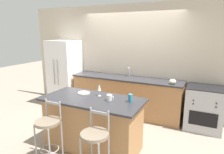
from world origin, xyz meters
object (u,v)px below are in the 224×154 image
object	(u,v)px
bar_stool_near	(48,128)
tumbler_cup	(130,98)
oven_range	(204,108)
dinner_plate	(84,93)
coffee_mug	(109,98)
bar_stool_far	(95,142)
pumpkin_decoration	(173,81)
wine_glass	(99,88)
refrigerator	(65,73)

from	to	relation	value
bar_stool_near	tumbler_cup	distance (m)	1.37
oven_range	bar_stool_near	distance (m)	3.13
dinner_plate	oven_range	bearing A→B (deg)	35.52
oven_range	coffee_mug	xyz separation A→B (m)	(-1.43, -1.60, 0.51)
bar_stool_near	bar_stool_far	distance (m)	0.85
oven_range	tumbler_cup	size ratio (longest dim) A/B	7.17
bar_stool_far	dinner_plate	world-z (taller)	bar_stool_far
dinner_plate	pumpkin_decoration	bearing A→B (deg)	44.17
oven_range	wine_glass	bearing A→B (deg)	-139.24
dinner_plate	pumpkin_decoration	size ratio (longest dim) A/B	1.62
bar_stool_far	pumpkin_decoration	size ratio (longest dim) A/B	6.97
bar_stool_near	bar_stool_far	size ratio (longest dim) A/B	1.00
refrigerator	pumpkin_decoration	bearing A→B (deg)	-1.39
wine_glass	pumpkin_decoration	size ratio (longest dim) A/B	1.48
pumpkin_decoration	bar_stool_near	bearing A→B (deg)	-124.96
oven_range	bar_stool_near	bearing A→B (deg)	-133.64
tumbler_cup	pumpkin_decoration	world-z (taller)	pumpkin_decoration
refrigerator	bar_stool_near	distance (m)	2.67
bar_stool_near	coffee_mug	world-z (taller)	coffee_mug
wine_glass	tumbler_cup	size ratio (longest dim) A/B	1.63
dinner_plate	pumpkin_decoration	world-z (taller)	pumpkin_decoration
bar_stool_far	pumpkin_decoration	world-z (taller)	pumpkin_decoration
oven_range	coffee_mug	distance (m)	2.20
bar_stool_far	coffee_mug	size ratio (longest dim) A/B	7.81
refrigerator	dinner_plate	distance (m)	2.11
bar_stool_near	wine_glass	bearing A→B (deg)	59.98
oven_range	bar_stool_near	xyz separation A→B (m)	(-2.16, -2.27, 0.10)
bar_stool_near	dinner_plate	bearing A→B (deg)	81.02
tumbler_cup	bar_stool_far	bearing A→B (deg)	-105.84
oven_range	pumpkin_decoration	distance (m)	0.85
refrigerator	coffee_mug	distance (m)	2.67
wine_glass	coffee_mug	xyz separation A→B (m)	(0.27, -0.14, -0.10)
tumbler_cup	pumpkin_decoration	size ratio (longest dim) A/B	0.91
refrigerator	coffee_mug	bearing A→B (deg)	-35.68
oven_range	dinner_plate	distance (m)	2.54
coffee_mug	bar_stool_far	bearing A→B (deg)	-80.31
oven_range	pumpkin_decoration	xyz separation A→B (m)	(-0.66, -0.11, 0.53)
tumbler_cup	coffee_mug	bearing A→B (deg)	-165.05
coffee_mug	oven_range	bearing A→B (deg)	48.30
wine_glass	pumpkin_decoration	world-z (taller)	wine_glass
refrigerator	bar_stool_far	world-z (taller)	refrigerator
bar_stool_far	tumbler_cup	distance (m)	0.90
dinner_plate	refrigerator	bearing A→B (deg)	138.02
bar_stool_far	pumpkin_decoration	xyz separation A→B (m)	(0.65, 2.17, 0.43)
oven_range	coffee_mug	bearing A→B (deg)	-131.70
bar_stool_far	refrigerator	bearing A→B (deg)	135.63
oven_range	bar_stool_near	size ratio (longest dim) A/B	0.94
bar_stool_near	pumpkin_decoration	world-z (taller)	pumpkin_decoration
refrigerator	pumpkin_decoration	size ratio (longest dim) A/B	12.75
bar_stool_far	wine_glass	bearing A→B (deg)	115.29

